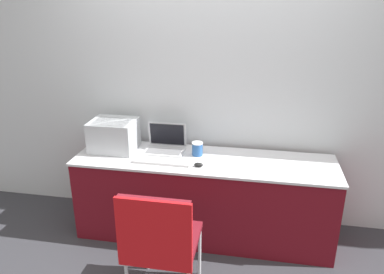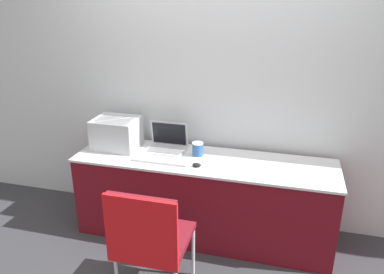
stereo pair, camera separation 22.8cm
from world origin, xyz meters
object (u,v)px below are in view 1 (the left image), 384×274
at_px(printer, 114,134).
at_px(laptop_left, 165,145).
at_px(coffee_cup, 197,149).
at_px(chair, 160,238).
at_px(external_keyboard, 162,161).
at_px(mouse, 199,165).

distance_m(printer, laptop_left, 0.46).
distance_m(coffee_cup, chair, 0.99).
distance_m(printer, chair, 1.20).
bearing_deg(chair, coffee_cup, 85.36).
relative_size(external_keyboard, chair, 0.52).
height_order(laptop_left, external_keyboard, laptop_left).
height_order(mouse, chair, chair).
bearing_deg(laptop_left, printer, -173.53).
bearing_deg(external_keyboard, printer, 158.81).
height_order(laptop_left, coffee_cup, laptop_left).
relative_size(laptop_left, external_keyboard, 0.72).
xyz_separation_m(external_keyboard, coffee_cup, (0.26, 0.19, 0.05)).
height_order(printer, external_keyboard, printer).
xyz_separation_m(printer, chair, (0.66, -0.96, -0.31)).
xyz_separation_m(printer, coffee_cup, (0.74, 0.01, -0.09)).
bearing_deg(coffee_cup, external_keyboard, -143.16).
bearing_deg(mouse, laptop_left, 142.25).
height_order(external_keyboard, coffee_cup, coffee_cup).
bearing_deg(coffee_cup, chair, -94.64).
height_order(printer, chair, printer).
height_order(printer, coffee_cup, printer).
bearing_deg(external_keyboard, laptop_left, 97.66).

